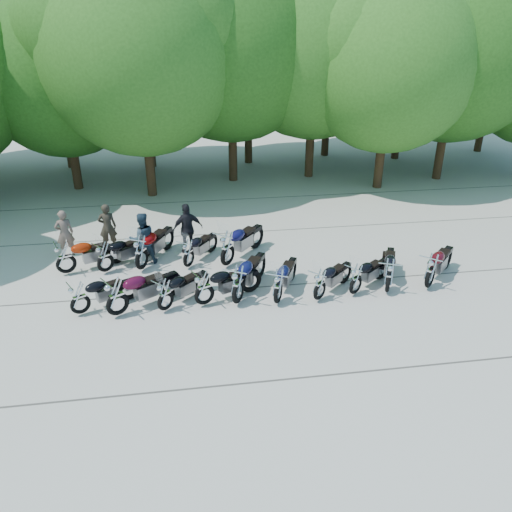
{
  "coord_description": "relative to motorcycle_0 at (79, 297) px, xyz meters",
  "views": [
    {
      "loc": [
        -2.04,
        -12.13,
        7.71
      ],
      "look_at": [
        0.0,
        1.5,
        1.1
      ],
      "focal_mm": 35.0,
      "sensor_mm": 36.0,
      "label": 1
    }
  ],
  "objects": [
    {
      "name": "rider_3",
      "position": [
        0.29,
        4.54,
        0.29
      ],
      "size": [
        0.66,
        0.45,
        1.74
      ],
      "primitive_type": "imported",
      "rotation": [
        0.0,
        0.0,
        3.19
      ],
      "color": "black",
      "rests_on": "ground"
    },
    {
      "name": "tree_7",
      "position": [
        16.38,
        11.14,
        5.81
      ],
      "size": [
        8.79,
        8.79,
        10.79
      ],
      "color": "#3A2614",
      "rests_on": "ground"
    },
    {
      "name": "motorcycle_11",
      "position": [
        0.39,
        2.58,
        0.04
      ],
      "size": [
        2.1,
        1.91,
        1.23
      ],
      "primitive_type": null,
      "rotation": [
        0.0,
        0.0,
        2.26
      ],
      "color": "black",
      "rests_on": "ground"
    },
    {
      "name": "motorcycle_12",
      "position": [
        1.57,
        2.58,
        0.13
      ],
      "size": [
        1.82,
        2.59,
        1.42
      ],
      "primitive_type": null,
      "rotation": [
        0.0,
        0.0,
        2.67
      ],
      "color": "#840406",
      "rests_on": "ground"
    },
    {
      "name": "tree_12",
      "position": [
        6.97,
        15.82,
        5.15
      ],
      "size": [
        7.88,
        7.88,
        9.67
      ],
      "color": "#3A2614",
      "rests_on": "ground"
    },
    {
      "name": "motorcycle_8",
      "position": [
        9.13,
        -0.09,
        0.06
      ],
      "size": [
        1.55,
        2.35,
        1.28
      ],
      "primitive_type": null,
      "rotation": [
        0.0,
        0.0,
        2.73
      ],
      "color": "black",
      "rests_on": "ground"
    },
    {
      "name": "tree_15",
      "position": [
        21.79,
        16.38,
        6.45
      ],
      "size": [
        9.67,
        9.67,
        11.86
      ],
      "color": "#3A2614",
      "rests_on": "ground"
    },
    {
      "name": "motorcycle_3",
      "position": [
        3.51,
        -0.03,
        0.05
      ],
      "size": [
        2.3,
        1.51,
        1.25
      ],
      "primitive_type": null,
      "rotation": [
        0.0,
        0.0,
        1.99
      ],
      "color": "black",
      "rests_on": "ground"
    },
    {
      "name": "motorcycle_13",
      "position": [
        3.13,
        2.55,
        0.0
      ],
      "size": [
        1.7,
        2.04,
        1.16
      ],
      "primitive_type": null,
      "rotation": [
        0.0,
        0.0,
        2.52
      ],
      "color": "black",
      "rests_on": "ground"
    },
    {
      "name": "motorcycle_1",
      "position": [
        1.06,
        -0.24,
        0.1
      ],
      "size": [
        2.43,
        1.91,
        1.36
      ],
      "primitive_type": null,
      "rotation": [
        0.0,
        0.0,
        2.13
      ],
      "color": "#400820",
      "rests_on": "ground"
    },
    {
      "name": "tree_11",
      "position": [
        1.41,
        15.78,
        4.92
      ],
      "size": [
        7.56,
        7.56,
        9.28
      ],
      "color": "#3A2614",
      "rests_on": "ground"
    },
    {
      "name": "tree_13",
      "position": [
        11.86,
        16.83,
        5.46
      ],
      "size": [
        8.31,
        8.31,
        10.2
      ],
      "color": "#3A2614",
      "rests_on": "ground"
    },
    {
      "name": "motorcycle_0",
      "position": [
        0.0,
        0.0,
        0.0
      ],
      "size": [
        2.1,
        1.53,
        1.16
      ],
      "primitive_type": null,
      "rotation": [
        0.0,
        0.0,
        2.07
      ],
      "color": "black",
      "rests_on": "ground"
    },
    {
      "name": "rider_1",
      "position": [
        1.61,
        3.15,
        0.34
      ],
      "size": [
        1.02,
        0.87,
        1.84
      ],
      "primitive_type": "imported",
      "rotation": [
        0.0,
        0.0,
        3.36
      ],
      "color": "#213546",
      "rests_on": "ground"
    },
    {
      "name": "tree_10",
      "position": [
        -3.12,
        16.33,
        5.08
      ],
      "size": [
        7.78,
        7.78,
        9.55
      ],
      "color": "#3A2614",
      "rests_on": "ground"
    },
    {
      "name": "motorcycle_5",
      "position": [
        5.67,
        -0.24,
        0.05
      ],
      "size": [
        1.61,
        2.28,
        1.25
      ],
      "primitive_type": null,
      "rotation": [
        0.0,
        0.0,
        2.67
      ],
      "color": "#0C0F37",
      "rests_on": "ground"
    },
    {
      "name": "motorcycle_9",
      "position": [
        10.52,
        -0.03,
        0.09
      ],
      "size": [
        2.16,
        2.19,
        1.33
      ],
      "primitive_type": null,
      "rotation": [
        0.0,
        0.0,
        2.37
      ],
      "color": "#400810",
      "rests_on": "ground"
    },
    {
      "name": "tree_4",
      "position": [
        5.71,
        12.44,
        6.06
      ],
      "size": [
        9.13,
        9.13,
        11.2
      ],
      "color": "#3A2614",
      "rests_on": "ground"
    },
    {
      "name": "motorcycle_14",
      "position": [
        4.43,
        2.43,
        0.15
      ],
      "size": [
        2.26,
        2.47,
        1.45
      ],
      "primitive_type": null,
      "rotation": [
        0.0,
        0.0,
        2.44
      ],
      "color": "#0E0D3D",
      "rests_on": "ground"
    },
    {
      "name": "ground",
      "position": [
        5.17,
        -0.64,
        -0.58
      ],
      "size": [
        90.0,
        90.0,
        0.0
      ],
      "primitive_type": "plane",
      "color": "#9A958B",
      "rests_on": "ground"
    },
    {
      "name": "rider_2",
      "position": [
        3.15,
        3.73,
        0.36
      ],
      "size": [
        1.18,
        0.73,
        1.88
      ],
      "primitive_type": "imported",
      "rotation": [
        0.0,
        0.0,
        3.4
      ],
      "color": "black",
      "rests_on": "ground"
    },
    {
      "name": "motorcycle_7",
      "position": [
        8.1,
        -0.07,
        0.0
      ],
      "size": [
        2.01,
        1.74,
        1.16
      ],
      "primitive_type": null,
      "rotation": [
        0.0,
        0.0,
        2.22
      ],
      "color": "black",
      "rests_on": "ground"
    },
    {
      "name": "tree_14",
      "position": [
        15.85,
        15.45,
        5.25
      ],
      "size": [
        8.02,
        8.02,
        9.84
      ],
      "color": "#3A2614",
      "rests_on": "ground"
    },
    {
      "name": "tree_6",
      "position": [
        12.72,
        10.17,
        5.23
      ],
      "size": [
        8.0,
        8.0,
        9.82
      ],
      "color": "#3A2614",
      "rests_on": "ground"
    },
    {
      "name": "tree_3",
      "position": [
        1.6,
        10.59,
        5.74
      ],
      "size": [
        8.7,
        8.7,
        10.67
      ],
      "color": "#3A2614",
      "rests_on": "ground"
    },
    {
      "name": "motorcycle_2",
      "position": [
        2.39,
        -0.16,
        -0.0
      ],
      "size": [
        1.91,
        1.84,
        1.15
      ],
      "primitive_type": null,
      "rotation": [
        0.0,
        0.0,
        2.32
      ],
      "color": "black",
      "rests_on": "ground"
    },
    {
      "name": "motorcycle_6",
      "position": [
        6.93,
        -0.24,
        0.0
      ],
      "size": [
        1.94,
        1.85,
        1.16
      ],
      "primitive_type": null,
      "rotation": [
        0.0,
        0.0,
        2.31
      ],
      "color": "black",
      "rests_on": "ground"
    },
    {
      "name": "rider_0",
      "position": [
        -1.14,
        4.2,
        0.27
      ],
      "size": [
        0.72,
        0.59,
        1.71
      ],
      "primitive_type": "imported",
      "rotation": [
        0.0,
        0.0,
        3.47
      ],
      "color": "brown",
      "rests_on": "ground"
    },
    {
      "name": "motorcycle_4",
      "position": [
        4.5,
        -0.08,
        0.13
      ],
      "size": [
        1.89,
        2.55,
        1.41
      ],
      "primitive_type": null,
      "rotation": [
        0.0,
        0.0,
        2.63
      ],
      "color": "#0E113F",
      "rests_on": "ground"
    },
    {
      "name": "motorcycle_10",
      "position": [
        -0.87,
        2.64,
        0.07
      ],
      "size": [
        2.38,
        1.52,
        1.29
      ],
      "primitive_type": null,
      "rotation": [
        0.0,
        0.0,
        1.96
      ],
      "color": "#931F05",
      "rests_on": "ground"
    },
    {
      "name": "tree_2",
      "position": [
        -2.08,
        12.19,
        4.73
      ],
      "size": [
        7.31,
        7.31,
        8.97
      ],
      "color": "#3A2614",
      "rests_on": "ground"
    },
    {
      "name": "tree_5",
      "position": [
        9.78,
        12.56,
        5.99
      ],
      "size": [
        9.04,
        9.04,
        11.1
      ],
      "color": "#3A2614",
      "rests_on": "ground"
    }
  ]
}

